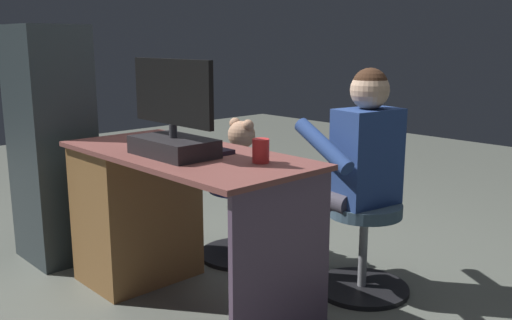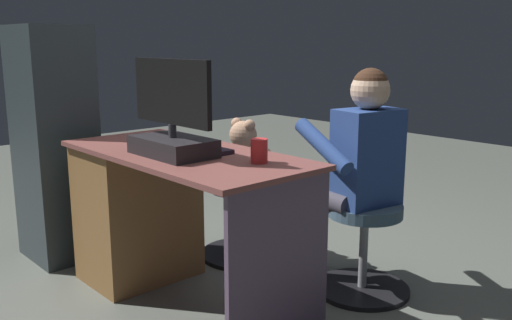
# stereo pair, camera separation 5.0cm
# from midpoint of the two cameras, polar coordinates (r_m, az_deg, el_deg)

# --- Properties ---
(ground_plane) EXTENTS (10.00, 10.00, 0.00)m
(ground_plane) POSITION_cam_midpoint_polar(r_m,az_deg,el_deg) (3.05, -2.18, -12.37)
(ground_plane) COLOR #5D6259
(desk) EXTENTS (1.32, 0.61, 0.76)m
(desk) POSITION_cam_midpoint_polar(r_m,az_deg,el_deg) (2.99, -11.57, -4.92)
(desk) COLOR brown
(desk) RESTS_ON ground_plane
(monitor) EXTENTS (0.55, 0.24, 0.43)m
(monitor) POSITION_cam_midpoint_polar(r_m,az_deg,el_deg) (2.52, -9.00, 3.31)
(monitor) COLOR #242225
(monitor) RESTS_ON desk
(keyboard) EXTENTS (0.42, 0.14, 0.02)m
(keyboard) POSITION_cam_midpoint_polar(r_m,az_deg,el_deg) (2.66, -6.76, 1.26)
(keyboard) COLOR black
(keyboard) RESTS_ON desk
(computer_mouse) EXTENTS (0.06, 0.10, 0.04)m
(computer_mouse) POSITION_cam_midpoint_polar(r_m,az_deg,el_deg) (2.91, -11.05, 2.19)
(computer_mouse) COLOR #2F2B21
(computer_mouse) RESTS_ON desk
(cup) EXTENTS (0.07, 0.07, 0.10)m
(cup) POSITION_cam_midpoint_polar(r_m,az_deg,el_deg) (2.36, -0.12, 0.94)
(cup) COLOR red
(cup) RESTS_ON desk
(tv_remote) EXTENTS (0.07, 0.16, 0.02)m
(tv_remote) POSITION_cam_midpoint_polar(r_m,az_deg,el_deg) (2.72, -11.27, 1.31)
(tv_remote) COLOR black
(tv_remote) RESTS_ON desk
(office_chair_teddy) EXTENTS (0.51, 0.51, 0.46)m
(office_chair_teddy) POSITION_cam_midpoint_polar(r_m,az_deg,el_deg) (3.32, -1.87, -5.60)
(office_chair_teddy) COLOR black
(office_chair_teddy) RESTS_ON ground_plane
(teddy_bear) EXTENTS (0.25, 0.26, 0.36)m
(teddy_bear) POSITION_cam_midpoint_polar(r_m,az_deg,el_deg) (3.24, -1.75, 0.73)
(teddy_bear) COLOR tan
(teddy_bear) RESTS_ON office_chair_teddy
(visitor_chair) EXTENTS (0.48, 0.48, 0.46)m
(visitor_chair) POSITION_cam_midpoint_polar(r_m,az_deg,el_deg) (2.92, 10.39, -8.26)
(visitor_chair) COLOR black
(visitor_chair) RESTS_ON ground_plane
(person) EXTENTS (0.54, 0.53, 1.14)m
(person) POSITION_cam_midpoint_polar(r_m,az_deg,el_deg) (2.84, 9.22, -0.03)
(person) COLOR navy
(person) RESTS_ON ground_plane
(equipment_rack) EXTENTS (0.44, 0.36, 1.35)m
(equipment_rack) POSITION_cam_midpoint_polar(r_m,az_deg,el_deg) (3.43, -20.43, 1.41)
(equipment_rack) COLOR #2A3437
(equipment_rack) RESTS_ON ground_plane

